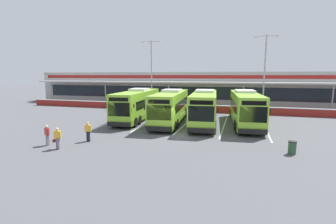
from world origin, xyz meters
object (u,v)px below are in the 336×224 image
object	(u,v)px
pedestrian_child	(88,131)
coach_bus_left_centre	(171,107)
pedestrian_in_dark_coat	(47,134)
lamp_post_centre	(265,69)
coach_bus_leftmost	(138,105)
coach_bus_right_centre	(245,108)
litter_bin	(292,148)
lamp_post_west	(151,70)
coach_bus_centre	(204,108)
pedestrian_with_handbag	(57,138)

from	to	relation	value
pedestrian_child	coach_bus_left_centre	bearing A→B (deg)	66.77
pedestrian_in_dark_coat	lamp_post_centre	bearing A→B (deg)	52.29
pedestrian_in_dark_coat	pedestrian_child	xyz separation A→B (m)	(2.35, 1.92, 0.00)
coach_bus_leftmost	coach_bus_right_centre	bearing A→B (deg)	2.02
pedestrian_child	litter_bin	xyz separation A→B (m)	(15.52, 1.18, -0.41)
lamp_post_west	lamp_post_centre	world-z (taller)	same
coach_bus_left_centre	litter_bin	distance (m)	14.31
coach_bus_left_centre	coach_bus_centre	xyz separation A→B (m)	(3.82, 0.40, 0.00)
pedestrian_in_dark_coat	pedestrian_with_handbag	bearing A→B (deg)	-21.69
lamp_post_west	lamp_post_centre	bearing A→B (deg)	-2.77
pedestrian_in_dark_coat	lamp_post_centre	size ratio (longest dim) A/B	0.15
lamp_post_centre	pedestrian_in_dark_coat	bearing A→B (deg)	-127.71
coach_bus_left_centre	lamp_post_centre	bearing A→B (deg)	44.70
lamp_post_west	litter_bin	xyz separation A→B (m)	(17.88, -20.24, -5.82)
coach_bus_centre	lamp_post_west	bearing A→B (deg)	133.15
coach_bus_right_centre	coach_bus_left_centre	bearing A→B (deg)	-171.30
coach_bus_left_centre	lamp_post_centre	world-z (taller)	lamp_post_centre
coach_bus_leftmost	pedestrian_in_dark_coat	size ratio (longest dim) A/B	7.62
coach_bus_centre	coach_bus_right_centre	size ratio (longest dim) A/B	1.00
coach_bus_left_centre	lamp_post_centre	distance (m)	15.84
pedestrian_in_dark_coat	litter_bin	bearing A→B (deg)	9.85
coach_bus_centre	pedestrian_child	world-z (taller)	coach_bus_centre
coach_bus_leftmost	litter_bin	distance (m)	18.47
coach_bus_left_centre	litter_bin	bearing A→B (deg)	-37.73
coach_bus_left_centre	coach_bus_right_centre	xyz separation A→B (m)	(8.23, 1.26, 0.00)
coach_bus_centre	litter_bin	distance (m)	11.85
pedestrian_in_dark_coat	lamp_post_centre	distance (m)	28.95
coach_bus_left_centre	lamp_post_centre	size ratio (longest dim) A/B	1.12
coach_bus_leftmost	lamp_post_west	distance (m)	11.81
coach_bus_left_centre	pedestrian_with_handbag	bearing A→B (deg)	-112.53
litter_bin	lamp_post_centre	bearing A→B (deg)	91.40
coach_bus_left_centre	coach_bus_leftmost	bearing A→B (deg)	169.77
pedestrian_with_handbag	lamp_post_west	xyz separation A→B (m)	(-1.46, 23.93, 5.43)
pedestrian_child	lamp_post_west	size ratio (longest dim) A/B	0.15
pedestrian_child	lamp_post_centre	size ratio (longest dim) A/B	0.15
lamp_post_west	lamp_post_centre	distance (m)	17.42
lamp_post_west	pedestrian_child	bearing A→B (deg)	-83.72
coach_bus_left_centre	pedestrian_child	distance (m)	10.81
pedestrian_with_handbag	lamp_post_west	world-z (taller)	lamp_post_west
coach_bus_left_centre	coach_bus_right_centre	world-z (taller)	same
pedestrian_with_handbag	coach_bus_left_centre	bearing A→B (deg)	67.47
pedestrian_child	pedestrian_in_dark_coat	bearing A→B (deg)	-140.79
lamp_post_centre	coach_bus_right_centre	bearing A→B (deg)	-105.26
coach_bus_left_centre	pedestrian_in_dark_coat	world-z (taller)	coach_bus_left_centre
coach_bus_centre	pedestrian_with_handbag	bearing A→B (deg)	-125.00
lamp_post_centre	coach_bus_left_centre	bearing A→B (deg)	-135.30
lamp_post_west	litter_bin	bearing A→B (deg)	-48.55
pedestrian_in_dark_coat	litter_bin	world-z (taller)	pedestrian_in_dark_coat
coach_bus_left_centre	coach_bus_centre	world-z (taller)	same
coach_bus_left_centre	pedestrian_child	bearing A→B (deg)	-113.23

